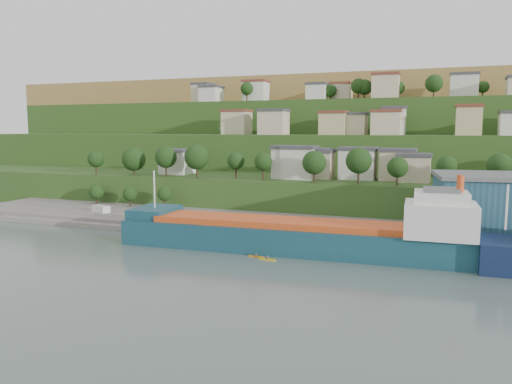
% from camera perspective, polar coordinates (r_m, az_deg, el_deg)
% --- Properties ---
extents(ground, '(500.00, 500.00, 0.00)m').
position_cam_1_polar(ground, '(93.44, -1.50, -7.58)').
color(ground, '#4D5E5A').
rests_on(ground, ground).
extents(quay, '(220.00, 26.00, 4.00)m').
position_cam_1_polar(quay, '(115.06, 13.19, -4.96)').
color(quay, slate).
rests_on(quay, ground).
extents(pebble_beach, '(40.00, 18.00, 2.40)m').
position_cam_1_polar(pebble_beach, '(140.26, -19.24, -3.01)').
color(pebble_beach, slate).
rests_on(pebble_beach, ground).
extents(hillside, '(360.00, 210.31, 96.00)m').
position_cam_1_polar(hillside, '(255.75, 12.89, 1.65)').
color(hillside, '#284719').
rests_on(hillside, ground).
extents(cargo_ship_near, '(70.53, 14.19, 18.02)m').
position_cam_1_polar(cargo_ship_near, '(97.67, 5.46, -5.22)').
color(cargo_ship_near, '#133748').
rests_on(cargo_ship_near, ground).
extents(caravan, '(5.89, 3.98, 2.54)m').
position_cam_1_polar(caravan, '(138.64, -17.31, -2.01)').
color(caravan, silver).
rests_on(caravan, pebble_beach).
extents(dinghy, '(3.92, 2.10, 0.74)m').
position_cam_1_polar(dinghy, '(127.37, -15.01, -3.13)').
color(dinghy, silver).
rests_on(dinghy, pebble_beach).
extents(kayak_orange, '(2.95, 0.62, 0.73)m').
position_cam_1_polar(kayak_orange, '(94.23, -0.02, -7.31)').
color(kayak_orange, orange).
rests_on(kayak_orange, ground).
extents(kayak_yellow, '(3.35, 1.07, 0.82)m').
position_cam_1_polar(kayak_yellow, '(92.20, 1.28, -7.62)').
color(kayak_yellow, gold).
rests_on(kayak_yellow, ground).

